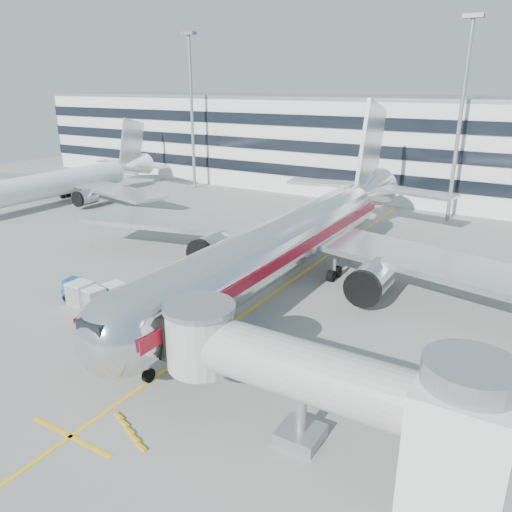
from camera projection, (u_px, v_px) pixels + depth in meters
The scene contains 15 objects.
ground at pixel (222, 330), 37.58m from camera, with size 180.00×180.00×0.00m, color gray.
lead_in_line at pixel (284, 286), 45.67m from camera, with size 0.25×70.00×0.01m, color yellow.
stop_bar at pixel (70, 437), 26.25m from camera, with size 6.00×0.25×0.01m, color yellow.
main_jet at pixel (294, 237), 45.67m from camera, with size 50.95×48.70×16.06m.
jet_bridge at pixel (334, 386), 23.90m from camera, with size 17.80×4.50×7.00m.
terminal at pixel (422, 146), 81.90m from camera, with size 150.00×24.25×15.60m.
light_mast_west at pixel (191, 100), 83.73m from camera, with size 2.40×1.20×25.45m.
light_mast_centre at pixel (462, 106), 62.78m from camera, with size 2.40×1.20×25.45m.
second_jet at pixel (65, 182), 77.08m from camera, with size 38.21×36.52×12.04m.
belt_loader at pixel (150, 301), 41.21m from camera, with size 4.25×2.13×1.99m.
baggage_tug at pixel (77, 291), 42.60m from camera, with size 2.70×1.99×1.86m.
cargo_container_left at pixel (94, 298), 41.19m from camera, with size 1.72×1.72×1.64m.
cargo_container_right at pixel (80, 293), 41.85m from camera, with size 1.76×1.76×1.86m.
cargo_container_front at pixel (115, 292), 42.25m from camera, with size 1.74×1.74×1.62m.
ramp_worker at pixel (163, 310), 38.67m from camera, with size 0.70×0.46×1.91m, color #A5DB17.
Camera 1 is at (19.56, -27.51, 17.61)m, focal length 35.00 mm.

